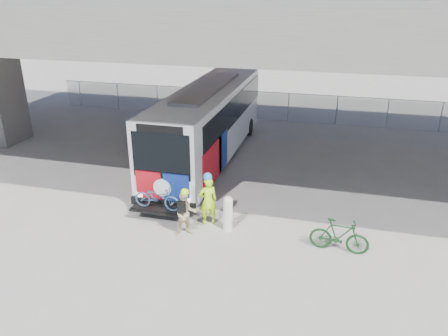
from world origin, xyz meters
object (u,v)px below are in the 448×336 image
(bollard, at_px, (228,212))
(bike_parked, at_px, (339,236))
(bus, at_px, (209,118))
(cyclist_tan, at_px, (186,213))
(cyclist_hivis, at_px, (208,200))

(bollard, distance_m, bike_parked, 3.85)
(bollard, bearing_deg, bus, 112.01)
(bus, distance_m, bollard, 7.21)
(cyclist_tan, xyz_separation_m, bike_parked, (5.14, 0.28, -0.26))
(bollard, relative_size, cyclist_hivis, 0.65)
(cyclist_hivis, distance_m, bike_parked, 4.68)
(bollard, bearing_deg, bike_parked, -6.29)
(cyclist_tan, bearing_deg, bollard, -2.51)
(cyclist_hivis, bearing_deg, cyclist_tan, 28.45)
(bollard, bearing_deg, cyclist_tan, -152.23)
(bus, bearing_deg, bike_parked, -47.16)
(bus, distance_m, bike_parked, 9.64)
(bike_parked, bearing_deg, bollard, 88.16)
(bollard, height_order, cyclist_tan, cyclist_tan)
(bollard, height_order, bike_parked, bollard)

